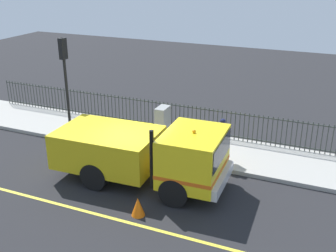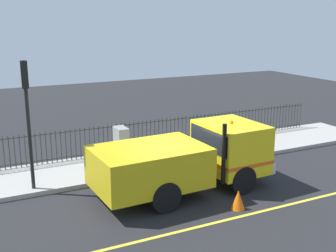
% 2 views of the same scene
% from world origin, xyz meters
% --- Properties ---
extents(ground_plane, '(50.13, 50.13, 0.00)m').
position_xyz_m(ground_plane, '(0.00, 0.00, 0.00)').
color(ground_plane, '#232326').
rests_on(ground_plane, ground).
extents(sidewalk_slab, '(2.92, 22.78, 0.16)m').
position_xyz_m(sidewalk_slab, '(2.93, 0.00, 0.08)').
color(sidewalk_slab, '#A3A099').
rests_on(sidewalk_slab, ground).
extents(lane_marking, '(0.12, 20.51, 0.01)m').
position_xyz_m(lane_marking, '(-2.66, 0.00, 0.00)').
color(lane_marking, yellow).
rests_on(lane_marking, ground).
extents(work_truck, '(2.58, 6.08, 2.45)m').
position_xyz_m(work_truck, '(-0.27, -0.79, 1.21)').
color(work_truck, yellow).
rests_on(work_truck, ground).
extents(worker_standing, '(0.47, 0.50, 1.68)m').
position_xyz_m(worker_standing, '(2.12, -2.61, 1.18)').
color(worker_standing, orange).
rests_on(worker_standing, sidewalk_slab).
extents(iron_fence, '(0.04, 19.40, 1.27)m').
position_xyz_m(iron_fence, '(4.20, -0.00, 0.80)').
color(iron_fence, '#2D332D').
rests_on(iron_fence, sidewalk_slab).
extents(traffic_light_near, '(0.32, 0.24, 4.21)m').
position_xyz_m(traffic_light_near, '(1.86, 4.06, 3.14)').
color(traffic_light_near, black).
rests_on(traffic_light_near, sidewalk_slab).
extents(utility_cabinet, '(0.77, 0.44, 1.30)m').
position_xyz_m(utility_cabinet, '(3.41, 0.38, 0.81)').
color(utility_cabinet, gray).
rests_on(utility_cabinet, sidewalk_slab).
extents(traffic_cone, '(0.42, 0.42, 0.60)m').
position_xyz_m(traffic_cone, '(-2.19, -1.27, 0.30)').
color(traffic_cone, orange).
rests_on(traffic_cone, ground).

